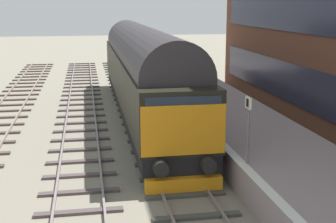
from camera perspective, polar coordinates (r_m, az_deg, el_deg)
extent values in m
plane|color=slate|center=(18.06, -0.36, -5.68)|extent=(140.00, 140.00, 0.00)
cube|color=gray|center=(17.94, -2.63, -5.58)|extent=(0.07, 60.00, 0.15)
cube|color=gray|center=(18.17, 1.89, -5.33)|extent=(0.07, 60.00, 0.15)
cube|color=#41423B|center=(13.28, 3.56, -12.70)|extent=(2.50, 0.26, 0.09)
cube|color=#41423B|center=(14.61, 2.16, -10.19)|extent=(2.50, 0.26, 0.09)
cube|color=#41423B|center=(15.97, 1.02, -8.09)|extent=(2.50, 0.26, 0.09)
cube|color=#41423B|center=(17.35, 0.06, -6.33)|extent=(2.50, 0.26, 0.09)
cube|color=#41423B|center=(18.75, -0.74, -4.83)|extent=(2.50, 0.26, 0.09)
cube|color=#41423B|center=(20.16, -1.43, -3.53)|extent=(2.50, 0.26, 0.09)
cube|color=#41423B|center=(21.59, -2.03, -2.41)|extent=(2.50, 0.26, 0.09)
cube|color=#41423B|center=(23.03, -2.55, -1.42)|extent=(2.50, 0.26, 0.09)
cube|color=#41423B|center=(24.47, -3.02, -0.55)|extent=(2.50, 0.26, 0.09)
cube|color=#41423B|center=(25.92, -3.43, 0.22)|extent=(2.50, 0.26, 0.09)
cube|color=#41423B|center=(27.38, -3.79, 0.91)|extent=(2.50, 0.26, 0.09)
cube|color=#41423B|center=(28.84, -4.12, 1.53)|extent=(2.50, 0.26, 0.09)
cube|color=#41423B|center=(30.30, -4.42, 2.09)|extent=(2.50, 0.26, 0.09)
cube|color=#41423B|center=(31.77, -4.69, 2.60)|extent=(2.50, 0.26, 0.09)
cube|color=#41423B|center=(33.24, -4.94, 3.07)|extent=(2.50, 0.26, 0.09)
cube|color=#41423B|center=(34.71, -5.16, 3.49)|extent=(2.50, 0.26, 0.09)
cube|color=#41423B|center=(36.18, -5.37, 3.88)|extent=(2.50, 0.26, 0.09)
cube|color=#41423B|center=(37.66, -5.56, 4.24)|extent=(2.50, 0.26, 0.09)
cube|color=#41423B|center=(39.14, -5.74, 4.57)|extent=(2.50, 0.26, 0.09)
cube|color=#41423B|center=(40.62, -5.90, 4.88)|extent=(2.50, 0.26, 0.09)
cube|color=#41423B|center=(42.10, -6.06, 5.16)|extent=(2.50, 0.26, 0.09)
cube|color=#41423B|center=(43.58, -6.20, 5.43)|extent=(2.50, 0.26, 0.09)
cube|color=#41423B|center=(45.07, -6.33, 5.68)|extent=(2.50, 0.26, 0.09)
cube|color=#41423B|center=(46.55, -6.46, 5.91)|extent=(2.50, 0.26, 0.09)
cube|color=slate|center=(17.84, -13.00, -6.02)|extent=(0.07, 60.00, 0.15)
cube|color=slate|center=(17.81, -8.37, -5.85)|extent=(0.07, 60.00, 0.15)
cube|color=#4A3F40|center=(13.74, -10.81, -11.99)|extent=(2.50, 0.26, 0.09)
cube|color=#4A3F40|center=(15.08, -10.76, -9.64)|extent=(2.50, 0.26, 0.09)
cube|color=#4A3F40|center=(16.44, -10.72, -7.69)|extent=(2.50, 0.26, 0.09)
cube|color=#4A3F40|center=(17.82, -10.68, -6.03)|extent=(2.50, 0.26, 0.09)
cube|color=#4A3F40|center=(19.21, -10.65, -4.61)|extent=(2.50, 0.26, 0.09)
cube|color=#4A3F40|center=(20.61, -10.63, -3.39)|extent=(2.50, 0.26, 0.09)
cube|color=#4A3F40|center=(22.02, -10.61, -2.32)|extent=(2.50, 0.26, 0.09)
cube|color=#4A3F40|center=(23.43, -10.59, -1.38)|extent=(2.50, 0.26, 0.09)
cube|color=#4A3F40|center=(24.86, -10.57, -0.54)|extent=(2.50, 0.26, 0.09)
cube|color=#4A3F40|center=(26.28, -10.56, 0.20)|extent=(2.50, 0.26, 0.09)
cube|color=#4A3F40|center=(27.71, -10.54, 0.87)|extent=(2.50, 0.26, 0.09)
cube|color=#4A3F40|center=(29.14, -10.53, 1.47)|extent=(2.50, 0.26, 0.09)
cube|color=#4A3F40|center=(30.58, -10.52, 2.01)|extent=(2.50, 0.26, 0.09)
cube|color=#4A3F40|center=(32.02, -10.51, 2.51)|extent=(2.50, 0.26, 0.09)
cube|color=#4A3F40|center=(33.46, -10.50, 2.96)|extent=(2.50, 0.26, 0.09)
cube|color=#4A3F40|center=(34.90, -10.49, 3.38)|extent=(2.50, 0.26, 0.09)
cube|color=#4A3F40|center=(36.34, -10.49, 3.76)|extent=(2.50, 0.26, 0.09)
cube|color=#4A3F40|center=(37.79, -10.48, 4.11)|extent=(2.50, 0.26, 0.09)
cube|color=#4A3F40|center=(39.24, -10.47, 4.44)|extent=(2.50, 0.26, 0.09)
cube|color=#4A3F40|center=(40.68, -10.47, 4.74)|extent=(2.50, 0.26, 0.09)
cube|color=#4A3F40|center=(42.13, -10.46, 5.03)|extent=(2.50, 0.26, 0.09)
cube|color=#4A3F40|center=(43.58, -10.45, 5.29)|extent=(2.50, 0.26, 0.09)
cube|color=#4A3F40|center=(45.03, -10.45, 5.54)|extent=(2.50, 0.26, 0.09)
cube|color=#4A3F40|center=(46.48, -10.44, 5.77)|extent=(2.50, 0.26, 0.09)
cube|color=#483B37|center=(25.59, -19.50, -0.69)|extent=(2.50, 0.26, 0.09)
cube|color=#483B37|center=(27.07, -18.99, 0.07)|extent=(2.50, 0.26, 0.09)
cube|color=#483B37|center=(28.55, -18.54, 0.76)|extent=(2.50, 0.26, 0.09)
cube|color=#483B37|center=(30.04, -18.13, 1.38)|extent=(2.50, 0.26, 0.09)
cube|color=#483B37|center=(31.54, -17.76, 1.94)|extent=(2.50, 0.26, 0.09)
cube|color=#483B37|center=(33.04, -17.42, 2.45)|extent=(2.50, 0.26, 0.09)
cube|color=#483B37|center=(34.54, -17.11, 2.91)|extent=(2.50, 0.26, 0.09)
cube|color=#483B37|center=(36.05, -16.83, 3.34)|extent=(2.50, 0.26, 0.09)
cube|color=#483B37|center=(37.56, -16.57, 3.73)|extent=(2.50, 0.26, 0.09)
cube|color=#483B37|center=(39.07, -16.32, 4.09)|extent=(2.50, 0.26, 0.09)
cube|color=#483B37|center=(40.58, -16.10, 4.42)|extent=(2.50, 0.26, 0.09)
cube|color=#483B37|center=(42.09, -15.89, 4.74)|extent=(2.50, 0.26, 0.09)
cube|color=#483B37|center=(43.61, -15.70, 5.02)|extent=(2.50, 0.26, 0.09)
cube|color=#483B37|center=(45.13, -15.52, 5.29)|extent=(2.50, 0.26, 0.09)
cube|color=#483B37|center=(46.65, -15.35, 5.54)|extent=(2.50, 0.26, 0.09)
cube|color=gray|center=(18.82, 10.53, -3.53)|extent=(4.00, 44.00, 1.00)
cube|color=white|center=(18.13, 5.11, -2.34)|extent=(0.30, 44.00, 0.01)
cube|color=#2B2C3F|center=(20.39, 19.75, 1.31)|extent=(0.06, 28.63, 1.96)
cube|color=black|center=(24.15, -2.99, 1.15)|extent=(2.56, 19.89, 0.60)
cube|color=black|center=(23.91, -3.03, 4.32)|extent=(2.70, 19.89, 2.10)
cylinder|color=#2F2B2E|center=(23.75, -3.07, 7.25)|extent=(2.56, 18.30, 2.57)
cube|color=orange|center=(14.29, 1.92, -2.32)|extent=(2.65, 0.08, 1.58)
cube|color=#232D3D|center=(14.13, 1.93, 0.54)|extent=(2.38, 0.04, 0.64)
cube|color=#232D3D|center=(24.07, 0.21, 5.12)|extent=(0.04, 13.93, 0.44)
cylinder|color=black|center=(14.29, -0.90, -6.94)|extent=(0.48, 0.35, 0.48)
cylinder|color=black|center=(14.59, 4.96, -6.56)|extent=(0.48, 0.35, 0.48)
cube|color=orange|center=(14.79, 1.92, -8.87)|extent=(2.43, 0.36, 0.47)
cylinder|color=black|center=(16.53, 0.50, -5.59)|extent=(1.64, 1.04, 1.04)
cylinder|color=black|center=(17.56, -0.16, -4.45)|extent=(1.64, 1.04, 1.04)
cylinder|color=black|center=(18.60, -0.74, -3.44)|extent=(1.64, 1.04, 1.04)
cylinder|color=black|center=(29.93, -4.38, 2.88)|extent=(1.64, 1.04, 1.04)
cylinder|color=black|center=(31.01, -4.58, 3.24)|extent=(1.64, 1.04, 1.04)
cylinder|color=black|center=(32.09, -4.78, 3.57)|extent=(1.64, 1.04, 1.04)
cylinder|color=slate|center=(14.35, 9.76, -2.31)|extent=(0.08, 0.08, 2.08)
cube|color=white|center=(14.14, 9.78, 1.05)|extent=(0.05, 0.44, 0.36)
cube|color=black|center=(14.13, 9.67, 1.04)|extent=(0.01, 0.20, 0.24)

